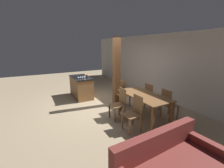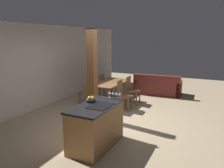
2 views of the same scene
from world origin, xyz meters
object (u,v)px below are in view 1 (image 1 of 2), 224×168
at_px(dining_chair_far_left, 151,96).
at_px(timber_post, 116,72).
at_px(wine_glass_far, 83,77).
at_px(dining_table, 144,98).
at_px(wine_glass_near, 78,77).
at_px(fruit_bowl, 87,76).
at_px(wine_glass_middle, 80,77).
at_px(wine_glass_end, 85,77).
at_px(dining_chair_far_right, 168,104).
at_px(dining_chair_head_end, 122,93).
at_px(kitchen_island, 81,87).
at_px(dining_chair_near_right, 134,112).
at_px(dining_chair_near_left, 119,103).

distance_m(dining_chair_far_left, timber_post, 1.52).
bearing_deg(wine_glass_far, dining_table, 27.74).
bearing_deg(wine_glass_near, dining_table, 31.08).
bearing_deg(fruit_bowl, wine_glass_far, -35.74).
bearing_deg(dining_chair_far_left, wine_glass_middle, 45.56).
xyz_separation_m(wine_glass_end, dining_chair_far_right, (2.66, 1.75, -0.54)).
distance_m(dining_chair_far_right, dining_chair_head_end, 1.74).
xyz_separation_m(wine_glass_near, dining_chair_far_left, (1.89, 2.01, -0.54)).
height_order(wine_glass_near, wine_glass_far, same).
distance_m(fruit_bowl, wine_glass_near, 0.67).
xyz_separation_m(fruit_bowl, timber_post, (1.29, 0.73, 0.30)).
relative_size(kitchen_island, dining_chair_near_right, 1.46).
bearing_deg(dining_chair_far_left, dining_table, 120.87).
bearing_deg(dining_chair_far_right, wine_glass_end, 33.38).
bearing_deg(dining_chair_head_end, wine_glass_end, 136.82).
height_order(dining_chair_near_left, dining_chair_near_right, same).
distance_m(wine_glass_middle, dining_table, 2.64).
bearing_deg(dining_chair_near_left, dining_chair_head_end, 142.84).
distance_m(kitchen_island, dining_chair_far_right, 3.71).
height_order(dining_chair_near_left, dining_chair_head_end, same).
distance_m(dining_chair_near_right, dining_chair_far_left, 1.50).
height_order(wine_glass_end, dining_table, wine_glass_end).
bearing_deg(dining_chair_near_right, timber_post, 164.63).
height_order(wine_glass_end, dining_chair_far_right, wine_glass_end).
bearing_deg(fruit_bowl, timber_post, 29.64).
bearing_deg(wine_glass_far, dining_chair_head_end, 48.98).
distance_m(dining_table, timber_post, 1.56).
bearing_deg(wine_glass_middle, dining_chair_near_right, 13.53).
xyz_separation_m(wine_glass_near, dining_chair_near_right, (2.66, 0.73, -0.54)).
distance_m(kitchen_island, dining_chair_near_right, 3.31).
xyz_separation_m(dining_table, dining_chair_near_right, (0.38, -0.64, -0.17)).
relative_size(wine_glass_far, dining_table, 0.09).
xyz_separation_m(kitchen_island, dining_chair_head_end, (1.66, 1.09, 0.03)).
height_order(wine_glass_far, dining_chair_far_right, wine_glass_far).
bearing_deg(wine_glass_far, timber_post, 51.46).
bearing_deg(wine_glass_end, dining_chair_head_end, 46.82).
bearing_deg(wine_glass_middle, dining_chair_far_left, 45.56).
xyz_separation_m(kitchen_island, wine_glass_far, (0.62, -0.10, 0.58)).
relative_size(fruit_bowl, dining_chair_far_left, 0.22).
bearing_deg(wine_glass_near, wine_glass_middle, 90.00).
bearing_deg(dining_table, dining_chair_far_right, 59.13).
distance_m(wine_glass_near, wine_glass_middle, 0.09).
height_order(wine_glass_near, dining_chair_far_right, wine_glass_near).
bearing_deg(wine_glass_end, dining_chair_near_right, 9.91).
bearing_deg(timber_post, wine_glass_far, -128.54).
height_order(wine_glass_middle, dining_chair_near_left, wine_glass_middle).
distance_m(fruit_bowl, dining_chair_far_right, 3.49).
height_order(fruit_bowl, dining_table, fruit_bowl).
relative_size(dining_chair_near_left, dining_chair_far_left, 1.00).
bearing_deg(kitchen_island, dining_chair_far_left, 34.68).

